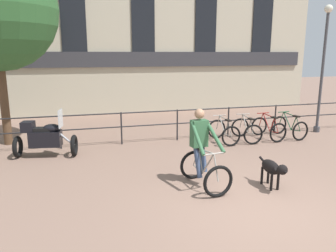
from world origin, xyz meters
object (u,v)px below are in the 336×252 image
parked_bicycle_mid_right (268,129)px  parked_bicycle_far_end (289,127)px  parked_bicycle_near_lamp (224,132)px  parked_motorcycle (45,138)px  dog (273,168)px  cyclist_with_bike (202,152)px  street_lamp (323,63)px  parked_bicycle_mid_left (246,130)px

parked_bicycle_mid_right → parked_bicycle_far_end: 0.84m
parked_bicycle_far_end → parked_bicycle_mid_right: bearing=-6.1°
parked_bicycle_near_lamp → parked_bicycle_far_end: bearing=178.3°
parked_bicycle_mid_right → parked_motorcycle: bearing=-3.7°
parked_motorcycle → dog: bearing=-116.7°
cyclist_with_bike → dog: size_ratio=1.66×
parked_motorcycle → parked_bicycle_mid_right: 7.20m
parked_bicycle_near_lamp → parked_bicycle_mid_right: (1.67, 0.00, 0.00)m
parked_bicycle_mid_right → street_lamp: street_lamp is taller
parked_motorcycle → parked_bicycle_far_end: parked_motorcycle is taller
parked_bicycle_near_lamp → dog: bearing=79.0°
parked_bicycle_near_lamp → parked_bicycle_mid_right: 1.67m
dog → parked_bicycle_near_lamp: bearing=80.5°
parked_bicycle_near_lamp → parked_bicycle_far_end: (2.50, 0.00, 0.00)m
dog → street_lamp: bearing=41.9°
parked_motorcycle → parked_bicycle_mid_right: size_ratio=1.52×
parked_motorcycle → street_lamp: 9.73m
parked_bicycle_mid_right → parked_bicycle_far_end: (0.84, 0.00, 0.00)m
parked_bicycle_mid_left → street_lamp: 3.86m
parked_bicycle_mid_left → parked_motorcycle: bearing=5.3°
dog → street_lamp: size_ratio=0.23×
dog → parked_bicycle_mid_right: parked_bicycle_mid_right is taller
parked_bicycle_mid_right → parked_bicycle_far_end: same height
cyclist_with_bike → parked_bicycle_mid_right: (3.69, 3.19, -0.41)m
parked_bicycle_mid_left → parked_bicycle_mid_right: (0.84, -0.00, 0.00)m
parked_bicycle_near_lamp → street_lamp: (4.00, 0.41, 2.18)m
cyclist_with_bike → parked_bicycle_near_lamp: cyclist_with_bike is taller
cyclist_with_bike → parked_bicycle_mid_left: cyclist_with_bike is taller
cyclist_with_bike → parked_bicycle_mid_right: 4.89m
cyclist_with_bike → parked_motorcycle: (-3.50, 3.11, -0.20)m
parked_motorcycle → parked_bicycle_far_end: 8.03m
dog → parked_bicycle_mid_left: (1.45, 3.78, -0.10)m
parked_motorcycle → parked_bicycle_near_lamp: parked_motorcycle is taller
parked_motorcycle → parked_bicycle_mid_right: bearing=-79.1°
parked_bicycle_near_lamp → parked_bicycle_mid_right: same height
cyclist_with_bike → street_lamp: street_lamp is taller
dog → parked_bicycle_mid_left: bearing=68.7°
cyclist_with_bike → parked_bicycle_mid_right: bearing=34.0°
street_lamp → cyclist_with_bike: bearing=-149.1°
dog → parked_motorcycle: 6.14m
cyclist_with_bike → dog: cyclist_with_bike is taller
cyclist_with_bike → street_lamp: 7.23m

